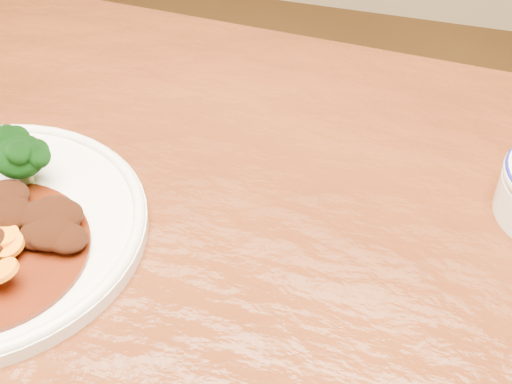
# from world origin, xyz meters

# --- Properties ---
(dining_table) EXTENTS (1.55, 0.99, 0.75)m
(dining_table) POSITION_xyz_m (0.00, 0.00, 0.67)
(dining_table) COLOR #5F2910
(dining_table) RESTS_ON ground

